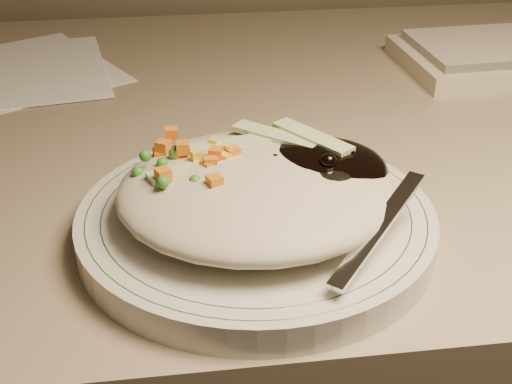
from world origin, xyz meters
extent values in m
cube|color=gray|center=(0.00, 1.38, 0.72)|extent=(1.40, 0.70, 0.04)
cylinder|color=silver|center=(-0.09, 1.16, 0.75)|extent=(0.25, 0.25, 0.02)
torus|color=#144723|center=(-0.09, 1.16, 0.76)|extent=(0.24, 0.24, 0.00)
torus|color=#144723|center=(-0.09, 1.16, 0.76)|extent=(0.22, 0.22, 0.00)
ellipsoid|color=#B2A990|center=(-0.09, 1.15, 0.78)|extent=(0.19, 0.18, 0.04)
ellipsoid|color=black|center=(-0.04, 1.17, 0.79)|extent=(0.10, 0.09, 0.03)
ellipsoid|color=orange|center=(-0.13, 1.17, 0.78)|extent=(0.08, 0.08, 0.02)
sphere|color=black|center=(-0.07, 1.17, 0.79)|extent=(0.01, 0.01, 0.01)
sphere|color=black|center=(-0.05, 1.18, 0.79)|extent=(0.01, 0.01, 0.01)
sphere|color=black|center=(-0.02, 1.17, 0.80)|extent=(0.01, 0.01, 0.01)
sphere|color=black|center=(-0.03, 1.18, 0.79)|extent=(0.01, 0.01, 0.01)
sphere|color=black|center=(-0.04, 1.15, 0.80)|extent=(0.01, 0.01, 0.01)
sphere|color=black|center=(-0.05, 1.17, 0.79)|extent=(0.01, 0.01, 0.01)
sphere|color=black|center=(-0.04, 1.18, 0.79)|extent=(0.01, 0.01, 0.01)
cube|color=orange|center=(-0.14, 1.18, 0.80)|extent=(0.01, 0.01, 0.01)
cube|color=orange|center=(-0.12, 1.16, 0.79)|extent=(0.01, 0.01, 0.01)
cube|color=orange|center=(-0.15, 1.20, 0.80)|extent=(0.01, 0.01, 0.01)
cube|color=orange|center=(-0.12, 1.17, 0.80)|extent=(0.01, 0.01, 0.01)
cube|color=orange|center=(-0.12, 1.16, 0.80)|extent=(0.01, 0.01, 0.01)
cube|color=orange|center=(-0.15, 1.20, 0.79)|extent=(0.01, 0.01, 0.01)
cube|color=orange|center=(-0.14, 1.18, 0.80)|extent=(0.01, 0.01, 0.01)
cube|color=orange|center=(-0.12, 1.16, 0.80)|extent=(0.01, 0.01, 0.01)
cube|color=orange|center=(-0.10, 1.18, 0.80)|extent=(0.01, 0.01, 0.01)
cube|color=orange|center=(-0.14, 1.21, 0.80)|extent=(0.01, 0.01, 0.01)
cube|color=orange|center=(-0.15, 1.15, 0.80)|extent=(0.01, 0.01, 0.01)
cube|color=orange|center=(-0.12, 1.14, 0.80)|extent=(0.01, 0.01, 0.01)
cube|color=orange|center=(-0.16, 1.16, 0.79)|extent=(0.01, 0.01, 0.01)
cube|color=orange|center=(-0.15, 1.20, 0.79)|extent=(0.01, 0.01, 0.01)
sphere|color=#388C28|center=(-0.12, 1.17, 0.80)|extent=(0.01, 0.01, 0.01)
sphere|color=#388C28|center=(-0.15, 1.14, 0.80)|extent=(0.01, 0.01, 0.01)
sphere|color=#388C28|center=(-0.15, 1.18, 0.80)|extent=(0.01, 0.01, 0.01)
sphere|color=#388C28|center=(-0.16, 1.18, 0.80)|extent=(0.01, 0.01, 0.01)
sphere|color=#388C28|center=(-0.12, 1.18, 0.79)|extent=(0.01, 0.01, 0.01)
sphere|color=#388C28|center=(-0.12, 1.15, 0.79)|extent=(0.01, 0.01, 0.01)
sphere|color=#388C28|center=(-0.13, 1.17, 0.79)|extent=(0.01, 0.01, 0.01)
sphere|color=#388C28|center=(-0.14, 1.15, 0.79)|extent=(0.01, 0.01, 0.01)
sphere|color=#388C28|center=(-0.17, 1.17, 0.79)|extent=(0.01, 0.01, 0.01)
sphere|color=#388C28|center=(-0.14, 1.18, 0.80)|extent=(0.01, 0.01, 0.01)
sphere|color=#388C28|center=(-0.14, 1.18, 0.80)|extent=(0.01, 0.01, 0.01)
sphere|color=#388C28|center=(-0.15, 1.16, 0.79)|extent=(0.01, 0.01, 0.01)
sphere|color=#388C28|center=(-0.13, 1.15, 0.80)|extent=(0.01, 0.01, 0.01)
sphere|color=#388C28|center=(-0.10, 1.20, 0.79)|extent=(0.01, 0.01, 0.01)
cube|color=yellow|center=(-0.12, 1.18, 0.79)|extent=(0.01, 0.01, 0.01)
cube|color=yellow|center=(-0.11, 1.17, 0.80)|extent=(0.01, 0.01, 0.01)
cube|color=yellow|center=(-0.13, 1.18, 0.79)|extent=(0.01, 0.01, 0.01)
cube|color=yellow|center=(-0.13, 1.17, 0.80)|extent=(0.01, 0.01, 0.01)
cube|color=yellow|center=(-0.13, 1.17, 0.79)|extent=(0.01, 0.01, 0.01)
cube|color=yellow|center=(-0.11, 1.18, 0.80)|extent=(0.01, 0.01, 0.01)
cube|color=yellow|center=(-0.11, 1.19, 0.80)|extent=(0.01, 0.01, 0.01)
cube|color=yellow|center=(-0.12, 1.17, 0.79)|extent=(0.01, 0.01, 0.01)
cube|color=#B2D18C|center=(-0.10, 1.19, 0.80)|extent=(0.07, 0.03, 0.00)
cube|color=#B2D18C|center=(-0.07, 1.20, 0.80)|extent=(0.06, 0.06, 0.00)
cube|color=#B2D18C|center=(-0.13, 1.16, 0.80)|extent=(0.07, 0.04, 0.00)
cube|color=#B2D18C|center=(-0.04, 1.19, 0.80)|extent=(0.05, 0.06, 0.00)
ellipsoid|color=silver|center=(-0.04, 1.15, 0.79)|extent=(0.06, 0.06, 0.01)
cube|color=silver|center=(-0.02, 1.10, 0.78)|extent=(0.08, 0.09, 0.03)
camera|label=1|loc=(-0.15, 0.74, 1.02)|focal=50.00mm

